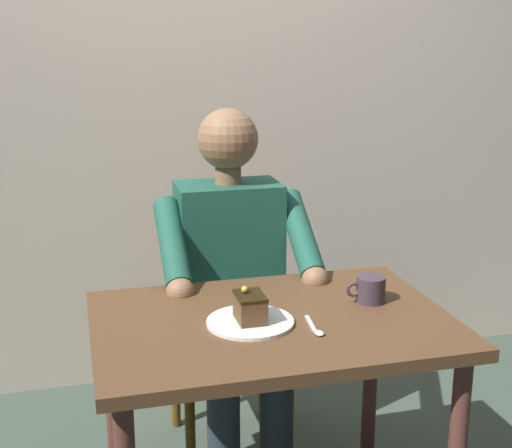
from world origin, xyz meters
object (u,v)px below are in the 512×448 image
(seated_person, at_px, (234,286))
(coffee_cup, at_px, (370,289))
(dining_table, at_px, (272,351))
(cake_slice, at_px, (250,307))
(chair, at_px, (224,313))
(dessert_spoon, at_px, (315,329))

(seated_person, height_order, coffee_cup, seated_person)
(dining_table, height_order, cake_slice, cake_slice)
(chair, xyz_separation_m, seated_person, (0.00, 0.17, 0.17))
(coffee_cup, distance_m, dessert_spoon, 0.28)
(dining_table, height_order, coffee_cup, coffee_cup)
(seated_person, bearing_deg, coffee_cup, 126.03)
(dining_table, xyz_separation_m, seated_person, (0.00, -0.48, 0.02))
(coffee_cup, bearing_deg, cake_slice, 10.39)
(dining_table, xyz_separation_m, dessert_spoon, (-0.09, 0.11, 0.11))
(chair, height_order, dessert_spoon, chair)
(chair, bearing_deg, dining_table, 90.00)
(chair, xyz_separation_m, cake_slice, (0.07, 0.68, 0.29))
(chair, distance_m, seated_person, 0.24)
(seated_person, bearing_deg, dessert_spoon, 98.54)
(chair, height_order, seated_person, seated_person)
(dessert_spoon, bearing_deg, coffee_cup, -145.19)
(seated_person, distance_m, cake_slice, 0.53)
(seated_person, xyz_separation_m, coffee_cup, (-0.32, 0.44, 0.12))
(chair, relative_size, dessert_spoon, 6.39)
(dessert_spoon, bearing_deg, cake_slice, -28.75)
(coffee_cup, bearing_deg, dessert_spoon, 34.81)
(seated_person, relative_size, dessert_spoon, 8.97)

